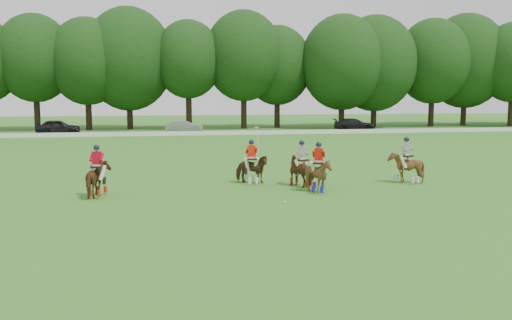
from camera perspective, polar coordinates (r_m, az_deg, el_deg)
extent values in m
plane|color=#376B1E|center=(21.25, 1.04, -5.09)|extent=(180.00, 180.00, 0.00)
cylinder|color=black|center=(70.64, -21.06, 4.80)|extent=(0.70, 0.70, 4.98)
ellipsoid|color=black|center=(70.73, -21.26, 9.49)|extent=(8.80, 8.80, 10.12)
cylinder|color=black|center=(69.35, -16.39, 4.81)|extent=(0.70, 0.70, 4.64)
ellipsoid|color=black|center=(69.42, -16.55, 9.45)|extent=(8.80, 8.80, 10.13)
cylinder|color=black|center=(70.03, -12.50, 4.80)|extent=(0.70, 0.70, 4.31)
ellipsoid|color=black|center=(70.10, -12.64, 9.84)|extent=(10.67, 10.67, 12.27)
cylinder|color=black|center=(68.55, -6.73, 5.26)|extent=(0.70, 0.70, 5.24)
ellipsoid|color=black|center=(68.64, -6.80, 9.98)|extent=(8.06, 8.06, 9.26)
cylinder|color=black|center=(69.49, -1.23, 5.31)|extent=(0.70, 0.70, 5.19)
ellipsoid|color=black|center=(69.61, -1.24, 10.38)|extent=(9.50, 9.50, 10.92)
cylinder|color=black|center=(71.66, 2.13, 5.07)|extent=(0.70, 0.70, 4.48)
ellipsoid|color=black|center=(71.71, 2.14, 9.44)|extent=(8.60, 8.60, 9.89)
cylinder|color=black|center=(70.94, 8.54, 4.87)|extent=(0.70, 0.70, 4.21)
ellipsoid|color=black|center=(71.00, 8.62, 9.63)|extent=(10.11, 10.11, 11.63)
cylinder|color=black|center=(73.83, 11.69, 4.82)|extent=(0.70, 0.70, 4.07)
ellipsoid|color=black|center=(73.88, 11.80, 9.44)|extent=(10.46, 10.46, 12.03)
cylinder|color=black|center=(77.27, 17.12, 5.01)|extent=(0.70, 0.70, 4.79)
ellipsoid|color=black|center=(77.35, 17.27, 9.42)|extent=(9.47, 9.47, 10.89)
cylinder|color=black|center=(81.23, 20.04, 4.85)|extent=(0.70, 0.70, 4.44)
ellipsoid|color=black|center=(81.31, 20.22, 9.28)|extent=(10.84, 10.84, 12.47)
cylinder|color=black|center=(81.09, 24.13, 4.81)|extent=(0.70, 0.70, 4.86)
cube|color=white|center=(58.69, -6.10, 2.68)|extent=(120.00, 0.10, 0.44)
imported|color=black|center=(63.82, -19.17, 3.17)|extent=(4.60, 2.03, 1.54)
imported|color=gray|center=(63.10, -7.19, 3.35)|extent=(4.15, 1.85, 1.32)
imported|color=black|center=(66.97, 9.80, 3.53)|extent=(5.07, 2.86, 1.39)
imported|color=#462512|center=(24.84, -15.56, -1.88)|extent=(1.07, 1.85, 1.48)
cube|color=black|center=(24.77, -15.60, -0.64)|extent=(0.52, 0.62, 0.08)
cylinder|color=tan|center=(24.85, -16.27, -0.83)|extent=(0.06, 0.21, 1.29)
imported|color=#462512|center=(27.38, -0.46, -0.94)|extent=(1.38, 1.19, 1.39)
cube|color=black|center=(27.32, -0.46, 0.12)|extent=(0.44, 0.56, 0.08)
cylinder|color=tan|center=(27.28, 0.16, 2.05)|extent=(0.03, 0.77, 1.08)
imported|color=#462512|center=(25.16, 6.25, -1.53)|extent=(1.59, 1.69, 1.51)
cube|color=black|center=(25.09, 6.27, -0.28)|extent=(0.60, 0.67, 0.08)
cylinder|color=tan|center=(25.09, 6.95, -0.47)|extent=(0.10, 0.21, 1.29)
imported|color=#462512|center=(26.75, 4.57, -1.10)|extent=(1.46, 1.85, 1.43)
cube|color=black|center=(26.68, 4.59, 0.01)|extent=(0.65, 0.70, 0.08)
cylinder|color=tan|center=(26.49, 4.10, -0.21)|extent=(0.12, 0.20, 1.29)
imported|color=#462512|center=(28.48, 14.74, -0.72)|extent=(1.77, 1.82, 1.53)
cube|color=black|center=(28.41, 14.78, 0.40)|extent=(0.66, 0.71, 0.08)
cylinder|color=tan|center=(28.17, 14.42, 0.19)|extent=(0.13, 0.20, 1.29)
sphere|color=white|center=(22.69, 2.87, -4.22)|extent=(0.09, 0.09, 0.09)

